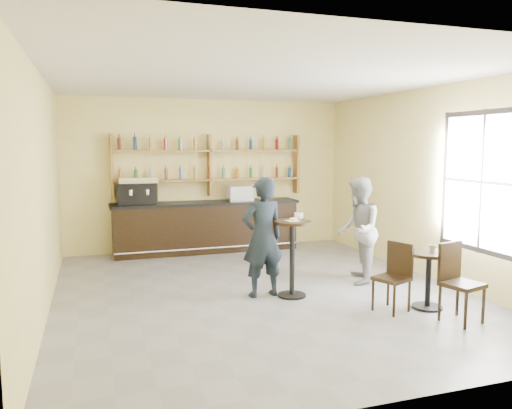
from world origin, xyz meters
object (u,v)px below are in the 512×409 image
object	(u,v)px
bar_counter	(206,227)
pastry_case	(239,193)
man_main	(263,237)
patron_second	(358,230)
pedestal_table	(292,259)
cafe_table	(428,280)
chair_west	(392,278)
espresso_machine	(138,191)
chair_south	(462,284)

from	to	relation	value
bar_counter	pastry_case	bearing A→B (deg)	0.00
pastry_case	man_main	world-z (taller)	man_main
man_main	patron_second	bearing A→B (deg)	-178.12
pedestal_table	patron_second	xyz separation A→B (m)	(1.31, 0.38, 0.30)
bar_counter	patron_second	bearing A→B (deg)	-59.84
cafe_table	chair_west	world-z (taller)	chair_west
pastry_case	pedestal_table	size ratio (longest dim) A/B	0.46
bar_counter	pedestal_table	bearing A→B (deg)	-81.75
bar_counter	patron_second	size ratio (longest dim) A/B	2.26
espresso_machine	man_main	world-z (taller)	man_main
bar_counter	chair_west	xyz separation A→B (m)	(1.53, -4.55, -0.07)
pedestal_table	pastry_case	bearing A→B (deg)	86.38
bar_counter	pedestal_table	size ratio (longest dim) A/B	3.45
bar_counter	espresso_machine	xyz separation A→B (m)	(-1.39, 0.00, 0.80)
bar_counter	chair_west	world-z (taller)	bar_counter
bar_counter	chair_south	bearing A→B (deg)	-67.75
man_main	chair_south	bearing A→B (deg)	132.14
espresso_machine	patron_second	distance (m)	4.50
bar_counter	man_main	world-z (taller)	man_main
chair_west	espresso_machine	bearing A→B (deg)	-168.59
patron_second	chair_west	bearing A→B (deg)	14.93
chair_west	chair_south	size ratio (longest dim) A/B	0.92
bar_counter	man_main	distance (m)	3.38
pastry_case	chair_west	world-z (taller)	pastry_case
espresso_machine	chair_west	world-z (taller)	espresso_machine
pedestal_table	cafe_table	xyz separation A→B (m)	(1.57, -1.09, -0.17)
pedestal_table	chair_west	xyz separation A→B (m)	(1.02, -1.04, -0.10)
espresso_machine	man_main	distance (m)	3.70
pedestal_table	chair_south	bearing A→B (deg)	-46.21
pastry_case	chair_west	distance (m)	4.68
pedestal_table	man_main	bearing A→B (deg)	159.47
pedestal_table	chair_west	size ratio (longest dim) A/B	1.23
pedestal_table	cafe_table	bearing A→B (deg)	-34.74
espresso_machine	pedestal_table	distance (m)	4.06
pedestal_table	chair_south	xyz separation A→B (m)	(1.62, -1.69, -0.07)
pedestal_table	cafe_table	size ratio (longest dim) A/B	1.43
patron_second	bar_counter	bearing A→B (deg)	-123.19
pedestal_table	espresso_machine	bearing A→B (deg)	118.34
man_main	chair_south	xyz separation A→B (m)	(2.03, -1.84, -0.38)
espresso_machine	pedestal_table	bearing A→B (deg)	-52.30
pedestal_table	bar_counter	bearing A→B (deg)	98.25
bar_counter	pastry_case	distance (m)	1.00
bar_counter	patron_second	xyz separation A→B (m)	(1.82, -3.13, 0.33)
chair_west	patron_second	bearing A→B (deg)	147.07
espresso_machine	cafe_table	xyz separation A→B (m)	(3.46, -4.60, -0.93)
pastry_case	patron_second	world-z (taller)	patron_second
man_main	patron_second	distance (m)	1.74
espresso_machine	chair_south	size ratio (longest dim) A/B	0.75
pedestal_table	chair_south	size ratio (longest dim) A/B	1.13
cafe_table	chair_west	xyz separation A→B (m)	(-0.55, 0.05, 0.07)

